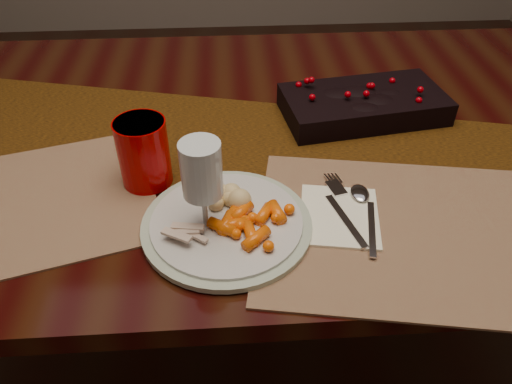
{
  "coord_description": "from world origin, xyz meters",
  "views": [
    {
      "loc": [
        -0.04,
        -0.9,
        1.32
      ],
      "look_at": [
        0.0,
        -0.28,
        0.8
      ],
      "focal_mm": 35.0,
      "sensor_mm": 36.0,
      "label": 1
    }
  ],
  "objects": [
    {
      "name": "spoon",
      "position": [
        0.19,
        -0.31,
        0.76
      ],
      "size": [
        0.07,
        0.17,
        0.0
      ],
      "primitive_type": null,
      "rotation": [
        0.0,
        0.0,
        -0.21
      ],
      "color": "silver",
      "rests_on": "napkin"
    },
    {
      "name": "dining_table",
      "position": [
        0.0,
        0.0,
        0.38
      ],
      "size": [
        1.8,
        1.0,
        0.75
      ],
      "primitive_type": "cube",
      "color": "black",
      "rests_on": "floor"
    },
    {
      "name": "placemat_second",
      "position": [
        -0.41,
        -0.23,
        0.75
      ],
      "size": [
        0.53,
        0.45,
        0.0
      ],
      "primitive_type": "cube",
      "rotation": [
        0.0,
        0.0,
        0.28
      ],
      "color": "brown",
      "rests_on": "dining_table"
    },
    {
      "name": "mashed_potatoes",
      "position": [
        -0.04,
        -0.26,
        0.79
      ],
      "size": [
        0.09,
        0.08,
        0.04
      ],
      "primitive_type": null,
      "rotation": [
        0.0,
        0.0,
        -0.28
      ],
      "color": "#E4CD87",
      "rests_on": "dinner_plate"
    },
    {
      "name": "fork",
      "position": [
        0.15,
        -0.29,
        0.76
      ],
      "size": [
        0.07,
        0.17,
        0.0
      ],
      "primitive_type": null,
      "rotation": [
        0.0,
        0.0,
        0.27
      ],
      "color": "silver",
      "rests_on": "napkin"
    },
    {
      "name": "turkey_shreds",
      "position": [
        -0.11,
        -0.34,
        0.78
      ],
      "size": [
        0.08,
        0.07,
        0.02
      ],
      "primitive_type": null,
      "rotation": [
        0.0,
        0.0,
        -0.12
      ],
      "color": "#C9A99B",
      "rests_on": "dinner_plate"
    },
    {
      "name": "baby_carrots",
      "position": [
        -0.01,
        -0.34,
        0.78
      ],
      "size": [
        0.13,
        0.11,
        0.02
      ],
      "primitive_type": null,
      "rotation": [
        0.0,
        0.0,
        -0.16
      ],
      "color": "#F15B07",
      "rests_on": "dinner_plate"
    },
    {
      "name": "floor",
      "position": [
        0.0,
        0.0,
        0.0
      ],
      "size": [
        5.0,
        5.0,
        0.0
      ],
      "primitive_type": "plane",
      "color": "black",
      "rests_on": "ground"
    },
    {
      "name": "red_cup",
      "position": [
        -0.19,
        -0.17,
        0.82
      ],
      "size": [
        0.1,
        0.1,
        0.12
      ],
      "primitive_type": "cylinder",
      "rotation": [
        0.0,
        0.0,
        -0.12
      ],
      "color": "#A20000",
      "rests_on": "placemat_main"
    },
    {
      "name": "napkin",
      "position": [
        0.14,
        -0.3,
        0.76
      ],
      "size": [
        0.15,
        0.17,
        0.01
      ],
      "primitive_type": "cube",
      "rotation": [
        0.0,
        0.0,
        -0.17
      ],
      "color": "white",
      "rests_on": "placemat_main"
    },
    {
      "name": "centerpiece",
      "position": [
        0.26,
        0.03,
        0.79
      ],
      "size": [
        0.36,
        0.23,
        0.07
      ],
      "primitive_type": null,
      "rotation": [
        0.0,
        0.0,
        0.15
      ],
      "color": "black",
      "rests_on": "table_runner"
    },
    {
      "name": "placemat_main",
      "position": [
        0.25,
        -0.33,
        0.75
      ],
      "size": [
        0.56,
        0.45,
        0.0
      ],
      "primitive_type": "cube",
      "rotation": [
        0.0,
        0.0,
        -0.17
      ],
      "color": "brown",
      "rests_on": "dining_table"
    },
    {
      "name": "wine_glass",
      "position": [
        -0.08,
        -0.32,
        0.84
      ],
      "size": [
        0.07,
        0.07,
        0.17
      ],
      "primitive_type": null,
      "rotation": [
        0.0,
        0.0,
        0.16
      ],
      "color": "#BBBEC1",
      "rests_on": "dining_table"
    },
    {
      "name": "table_runner",
      "position": [
        0.05,
        -0.08,
        0.75
      ],
      "size": [
        1.69,
        0.73,
        0.0
      ],
      "primitive_type": "cube",
      "rotation": [
        0.0,
        0.0,
        -0.24
      ],
      "color": "#42260C",
      "rests_on": "dining_table"
    },
    {
      "name": "dinner_plate",
      "position": [
        -0.05,
        -0.31,
        0.76
      ],
      "size": [
        0.32,
        0.32,
        0.02
      ],
      "primitive_type": "cylinder",
      "rotation": [
        0.0,
        0.0,
        -0.18
      ],
      "color": "silver",
      "rests_on": "placemat_main"
    }
  ]
}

